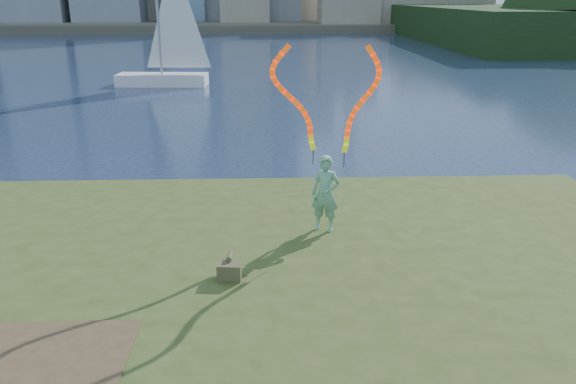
{
  "coord_description": "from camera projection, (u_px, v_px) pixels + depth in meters",
  "views": [
    {
      "loc": [
        1.24,
        -8.83,
        5.26
      ],
      "look_at": [
        1.62,
        1.0,
        1.8
      ],
      "focal_mm": 35.0,
      "sensor_mm": 36.0,
      "label": 1
    }
  ],
  "objects": [
    {
      "name": "grassy_knoll",
      "position": [
        180.0,
        372.0,
        7.75
      ],
      "size": [
        20.0,
        18.0,
        0.8
      ],
      "color": "#354318",
      "rests_on": "ground"
    },
    {
      "name": "woman_with_ribbons",
      "position": [
        327.0,
        161.0,
        10.83
      ],
      "size": [
        1.91,
        0.7,
        3.93
      ],
      "rotation": [
        0.0,
        0.0,
        -0.33
      ],
      "color": "#25804B",
      "rests_on": "grassy_knoll"
    },
    {
      "name": "ground",
      "position": [
        200.0,
        307.0,
        10.02
      ],
      "size": [
        320.0,
        320.0,
        0.0
      ],
      "primitive_type": "plane",
      "color": "#1A2741",
      "rests_on": "ground"
    },
    {
      "name": "canvas_bag",
      "position": [
        230.0,
        270.0,
        9.29
      ],
      "size": [
        0.41,
        0.47,
        0.37
      ],
      "rotation": [
        0.0,
        0.0,
        -0.09
      ],
      "color": "#444723",
      "rests_on": "grassy_knoll"
    },
    {
      "name": "far_shore",
      "position": [
        259.0,
        23.0,
        99.4
      ],
      "size": [
        320.0,
        40.0,
        1.2
      ],
      "primitive_type": "cube",
      "color": "#474234",
      "rests_on": "ground"
    },
    {
      "name": "sailboat",
      "position": [
        166.0,
        60.0,
        34.15
      ],
      "size": [
        5.84,
        2.07,
        8.79
      ],
      "rotation": [
        0.0,
        0.0,
        -0.06
      ],
      "color": "silver",
      "rests_on": "ground"
    }
  ]
}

